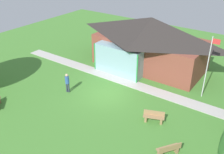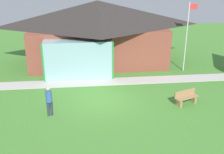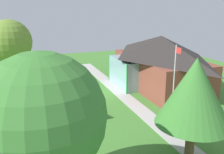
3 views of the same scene
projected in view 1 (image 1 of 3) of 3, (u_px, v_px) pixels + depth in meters
name	position (u px, v px, depth m)	size (l,w,h in m)	color
ground_plane	(106.00, 95.00, 21.67)	(44.00, 44.00, 0.00)	#478433
pavilion	(149.00, 42.00, 25.38)	(11.73, 7.01, 5.10)	brown
footpath	(124.00, 81.00, 23.74)	(25.11, 1.30, 0.03)	#BCB7B2
flagpole	(208.00, 65.00, 20.11)	(0.64, 0.08, 5.25)	silver
bench_mid_right	(154.00, 117.00, 18.31)	(1.56, 0.96, 0.84)	#9E7A51
bench_lawn_far_right	(169.00, 149.00, 15.47)	(1.22, 1.48, 0.84)	#9E7A51
visitor_strolling_lawn	(67.00, 81.00, 21.64)	(0.34, 0.34, 1.74)	#2D3347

